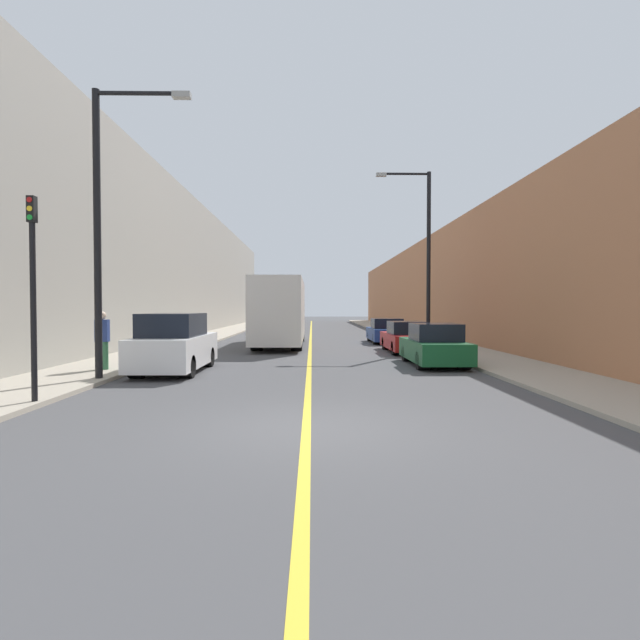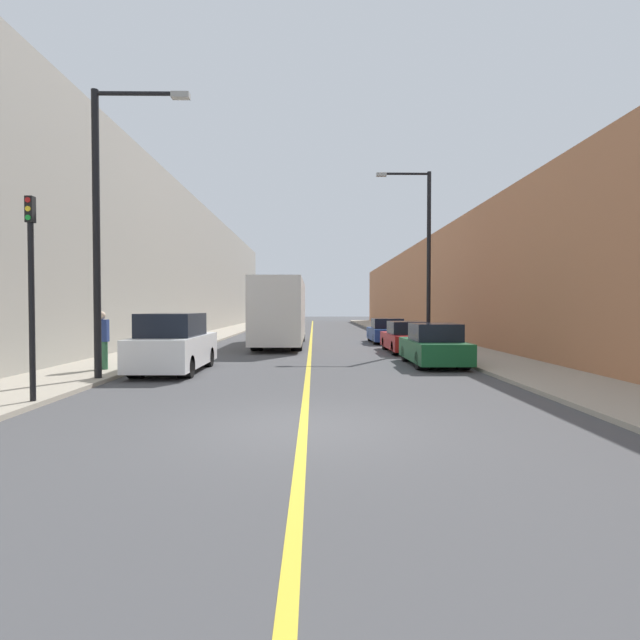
# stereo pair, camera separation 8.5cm
# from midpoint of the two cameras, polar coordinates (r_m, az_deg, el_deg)

# --- Properties ---
(ground_plane) EXTENTS (200.00, 200.00, 0.00)m
(ground_plane) POSITION_cam_midpoint_polar(r_m,az_deg,el_deg) (8.85, -1.85, -12.25)
(ground_plane) COLOR #474749
(sidewalk_left) EXTENTS (2.96, 72.00, 0.11)m
(sidewalk_left) POSITION_cam_midpoint_polar(r_m,az_deg,el_deg) (39.32, -11.45, -1.51)
(sidewalk_left) COLOR #A89E8C
(sidewalk_left) RESTS_ON ground
(sidewalk_right) EXTENTS (2.96, 72.00, 0.11)m
(sidewalk_right) POSITION_cam_midpoint_polar(r_m,az_deg,el_deg) (39.26, 9.22, -1.50)
(sidewalk_right) COLOR #A89E8C
(sidewalk_right) RESTS_ON ground
(building_row_left) EXTENTS (4.00, 72.00, 10.18)m
(building_row_left) POSITION_cam_midpoint_polar(r_m,az_deg,el_deg) (40.16, -16.40, 5.71)
(building_row_left) COLOR gray
(building_row_left) RESTS_ON ground
(building_row_right) EXTENTS (4.00, 72.00, 7.25)m
(building_row_right) POSITION_cam_midpoint_polar(r_m,az_deg,el_deg) (40.00, 14.16, 3.64)
(building_row_right) COLOR #B2724C
(building_row_right) RESTS_ON ground
(road_center_line) EXTENTS (0.16, 72.00, 0.01)m
(road_center_line) POSITION_cam_midpoint_polar(r_m,az_deg,el_deg) (38.66, -1.12, -1.61)
(road_center_line) COLOR gold
(road_center_line) RESTS_ON ground
(bus) EXTENTS (2.44, 10.44, 3.52)m
(bus) POSITION_cam_midpoint_polar(r_m,az_deg,el_deg) (27.17, -4.59, 1.03)
(bus) COLOR silver
(bus) RESTS_ON ground
(parked_suv_left) EXTENTS (1.87, 4.61, 1.90)m
(parked_suv_left) POSITION_cam_midpoint_polar(r_m,az_deg,el_deg) (16.76, -16.44, -2.76)
(parked_suv_left) COLOR silver
(parked_suv_left) RESTS_ON ground
(car_right_near) EXTENTS (1.77, 4.20, 1.52)m
(car_right_near) POSITION_cam_midpoint_polar(r_m,az_deg,el_deg) (18.37, 12.80, -2.98)
(car_right_near) COLOR #145128
(car_right_near) RESTS_ON ground
(car_right_mid) EXTENTS (1.82, 4.68, 1.44)m
(car_right_mid) POSITION_cam_midpoint_polar(r_m,az_deg,el_deg) (23.47, 9.77, -2.06)
(car_right_mid) COLOR maroon
(car_right_mid) RESTS_ON ground
(car_right_far) EXTENTS (1.88, 4.23, 1.44)m
(car_right_far) POSITION_cam_midpoint_polar(r_m,az_deg,el_deg) (29.39, 7.49, -1.34)
(car_right_far) COLOR navy
(car_right_far) RESTS_ON ground
(street_lamp_left) EXTENTS (2.71, 0.24, 7.99)m
(street_lamp_left) POSITION_cam_midpoint_polar(r_m,az_deg,el_deg) (15.35, -23.47, 10.97)
(street_lamp_left) COLOR black
(street_lamp_left) RESTS_ON sidewalk_left
(street_lamp_right) EXTENTS (2.71, 0.24, 8.64)m
(street_lamp_right) POSITION_cam_midpoint_polar(r_m,az_deg,el_deg) (25.40, 11.74, 8.01)
(street_lamp_right) COLOR black
(street_lamp_right) RESTS_ON sidewalk_right
(traffic_light) EXTENTS (0.16, 0.18, 4.31)m
(traffic_light) POSITION_cam_midpoint_polar(r_m,az_deg,el_deg) (12.12, -30.14, 2.96)
(traffic_light) COLOR black
(traffic_light) RESTS_ON sidewalk_left
(pedestrian) EXTENTS (0.41, 0.26, 1.85)m
(pedestrian) POSITION_cam_midpoint_polar(r_m,az_deg,el_deg) (17.30, -23.76, -2.05)
(pedestrian) COLOR #336B47
(pedestrian) RESTS_ON sidewalk_left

